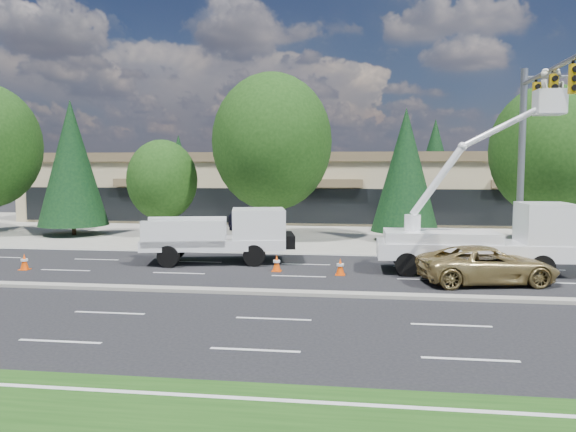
# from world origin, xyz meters

# --- Properties ---
(ground) EXTENTS (140.00, 140.00, 0.00)m
(ground) POSITION_xyz_m (0.00, 0.00, 0.00)
(ground) COLOR black
(ground) RESTS_ON ground
(concrete_apron) EXTENTS (140.00, 22.00, 0.01)m
(concrete_apron) POSITION_xyz_m (0.00, 20.00, 0.01)
(concrete_apron) COLOR gray
(concrete_apron) RESTS_ON ground
(road_median) EXTENTS (120.00, 0.55, 0.12)m
(road_median) POSITION_xyz_m (0.00, 0.00, 0.06)
(road_median) COLOR gray
(road_median) RESTS_ON ground
(strip_mall) EXTENTS (50.40, 15.40, 5.50)m
(strip_mall) POSITION_xyz_m (0.00, 29.97, 2.83)
(strip_mall) COLOR tan
(strip_mall) RESTS_ON ground
(tree_front_b) EXTENTS (4.39, 4.39, 8.66)m
(tree_front_b) POSITION_xyz_m (-16.00, 15.00, 4.64)
(tree_front_b) COLOR #332114
(tree_front_b) RESTS_ON ground
(tree_front_c) EXTENTS (4.40, 4.40, 6.11)m
(tree_front_c) POSITION_xyz_m (-10.00, 15.00, 3.57)
(tree_front_c) COLOR #332114
(tree_front_c) RESTS_ON ground
(tree_front_d) EXTENTS (7.27, 7.27, 10.09)m
(tree_front_d) POSITION_xyz_m (-3.00, 15.00, 5.90)
(tree_front_d) COLOR #332114
(tree_front_d) RESTS_ON ground
(tree_front_e) EXTENTS (3.99, 3.99, 7.86)m
(tree_front_e) POSITION_xyz_m (5.00, 15.00, 4.22)
(tree_front_e) COLOR #332114
(tree_front_e) RESTS_ON ground
(tree_front_f) EXTENTS (6.55, 6.55, 9.09)m
(tree_front_f) POSITION_xyz_m (13.00, 15.00, 5.32)
(tree_front_f) COLOR #332114
(tree_front_f) RESTS_ON ground
(tree_back_a) EXTENTS (4.05, 4.05, 7.98)m
(tree_back_a) POSITION_xyz_m (-18.00, 42.00, 4.28)
(tree_back_a) COLOR #332114
(tree_back_a) RESTS_ON ground
(tree_back_b) EXTENTS (5.28, 5.28, 10.41)m
(tree_back_b) POSITION_xyz_m (-4.00, 42.00, 5.59)
(tree_back_b) COLOR #332114
(tree_back_b) RESTS_ON ground
(tree_back_c) EXTENTS (4.78, 4.78, 9.42)m
(tree_back_c) POSITION_xyz_m (10.00, 42.00, 5.05)
(tree_back_c) COLOR #332114
(tree_back_c) RESTS_ON ground
(tree_back_d) EXTENTS (5.10, 5.10, 10.06)m
(tree_back_d) POSITION_xyz_m (22.00, 42.00, 5.39)
(tree_back_d) COLOR #332114
(tree_back_d) RESTS_ON ground
(signal_mast) EXTENTS (2.76, 10.16, 9.00)m
(signal_mast) POSITION_xyz_m (10.03, 7.04, 6.06)
(signal_mast) COLOR gray
(signal_mast) RESTS_ON ground
(utility_pickup) EXTENTS (6.80, 3.65, 2.47)m
(utility_pickup) POSITION_xyz_m (-3.76, 6.04, 1.02)
(utility_pickup) COLOR white
(utility_pickup) RESTS_ON ground
(bucket_truck) EXTENTS (8.29, 2.59, 8.30)m
(bucket_truck) POSITION_xyz_m (7.83, 4.96, 1.82)
(bucket_truck) COLOR white
(bucket_truck) RESTS_ON ground
(traffic_cone_a) EXTENTS (0.40, 0.40, 0.70)m
(traffic_cone_a) POSITION_xyz_m (-11.82, 3.13, 0.34)
(traffic_cone_a) COLOR #F54B07
(traffic_cone_a) RESTS_ON ground
(traffic_cone_b) EXTENTS (0.40, 0.40, 0.70)m
(traffic_cone_b) POSITION_xyz_m (-1.05, 4.23, 0.34)
(traffic_cone_b) COLOR #F54B07
(traffic_cone_b) RESTS_ON ground
(traffic_cone_c) EXTENTS (0.40, 0.40, 0.70)m
(traffic_cone_c) POSITION_xyz_m (1.64, 3.74, 0.34)
(traffic_cone_c) COLOR #F54B07
(traffic_cone_c) RESTS_ON ground
(traffic_cone_d) EXTENTS (0.40, 0.40, 0.70)m
(traffic_cone_d) POSITION_xyz_m (8.03, 3.40, 0.34)
(traffic_cone_d) COLOR #F54B07
(traffic_cone_d) RESTS_ON ground
(minivan) EXTENTS (5.50, 3.33, 1.43)m
(minivan) POSITION_xyz_m (7.21, 2.80, 0.71)
(minivan) COLOR #A48C4F
(minivan) RESTS_ON ground
(parked_car_west) EXTENTS (2.74, 4.52, 1.44)m
(parked_car_west) POSITION_xyz_m (-6.20, 20.37, 0.72)
(parked_car_west) COLOR black
(parked_car_west) RESTS_ON ground
(parked_car_east) EXTENTS (3.38, 5.40, 1.68)m
(parked_car_east) POSITION_xyz_m (5.13, 21.00, 0.84)
(parked_car_east) COLOR black
(parked_car_east) RESTS_ON ground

